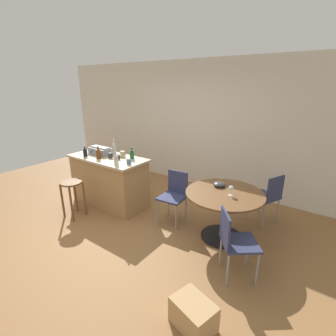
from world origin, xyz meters
TOP-DOWN VIEW (x-y plane):
  - ground_plane at (0.00, 0.00)m, footprint 8.80×8.80m
  - back_wall at (0.00, 2.40)m, footprint 8.00×0.10m
  - kitchen_island at (-0.80, 0.50)m, footprint 1.52×0.71m
  - wooden_stool at (-0.93, -0.22)m, footprint 0.35×0.35m
  - dining_table at (1.43, 0.69)m, footprint 1.12×1.12m
  - folding_chair_near at (1.85, 0.03)m, footprint 0.56×0.56m
  - folding_chair_far at (1.84, 1.46)m, footprint 0.53×0.53m
  - folding_chair_left at (0.56, 0.68)m, footprint 0.44×0.44m
  - toolbox at (-1.06, 0.55)m, footprint 0.44×0.25m
  - bottle_0 at (-0.37, 0.69)m, footprint 0.07×0.07m
  - bottle_1 at (-1.17, 0.29)m, footprint 0.07×0.07m
  - bottle_2 at (-0.75, 0.62)m, footprint 0.06×0.06m
  - bottle_3 at (-0.34, 0.28)m, footprint 0.07×0.07m
  - bottle_4 at (-0.86, 0.34)m, footprint 0.08×0.08m
  - cup_0 at (-0.18, 0.42)m, footprint 0.11×0.07m
  - cup_1 at (-0.55, 0.52)m, footprint 0.13×0.09m
  - cup_2 at (-0.59, 0.68)m, footprint 0.13×0.09m
  - cup_3 at (-0.71, 0.49)m, footprint 0.11×0.08m
  - wine_glass at (1.53, 0.65)m, footprint 0.07×0.07m
  - serving_bowl at (1.27, 0.86)m, footprint 0.18×0.18m
  - cardboard_box at (1.82, -0.83)m, footprint 0.47×0.39m

SIDE VIEW (x-z plane):
  - ground_plane at x=0.00m, z-range 0.00..0.00m
  - cardboard_box at x=1.82m, z-range 0.00..0.29m
  - kitchen_island at x=-0.80m, z-range 0.00..0.93m
  - wooden_stool at x=-0.93m, z-range 0.16..0.80m
  - folding_chair_near at x=1.85m, z-range 0.07..0.93m
  - folding_chair_left at x=0.56m, z-range 0.07..0.93m
  - folding_chair_far at x=1.84m, z-range 0.08..0.95m
  - dining_table at x=1.43m, z-range 0.20..0.93m
  - serving_bowl at x=1.27m, z-range 0.73..0.80m
  - wine_glass at x=1.53m, z-range 0.77..0.91m
  - cup_1 at x=-0.55m, z-range 0.93..1.01m
  - cup_0 at x=-0.18m, z-range 0.93..1.02m
  - cup_3 at x=-0.71m, z-range 0.93..1.02m
  - cup_2 at x=-0.59m, z-range 0.93..1.04m
  - bottle_1 at x=-1.17m, z-range 0.91..1.09m
  - toolbox at x=-1.06m, z-range 0.92..1.07m
  - bottle_0 at x=-0.37m, z-range 0.90..1.11m
  - bottle_3 at x=-0.34m, z-range 0.90..1.13m
  - bottle_4 at x=-0.86m, z-range 0.90..1.13m
  - bottle_2 at x=-0.75m, z-range 0.89..1.21m
  - back_wall at x=0.00m, z-range 0.00..2.70m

